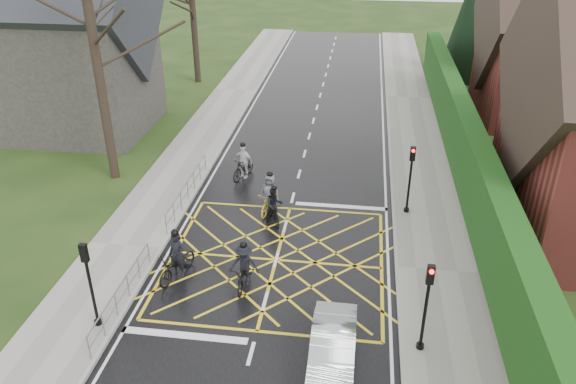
% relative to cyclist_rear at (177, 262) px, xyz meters
% --- Properties ---
extents(ground, '(120.00, 120.00, 0.00)m').
position_rel_cyclist_rear_xyz_m(ground, '(3.38, 1.52, -0.64)').
color(ground, black).
rests_on(ground, ground).
extents(road, '(9.00, 80.00, 0.01)m').
position_rel_cyclist_rear_xyz_m(road, '(3.38, 1.52, -0.64)').
color(road, black).
rests_on(road, ground).
extents(sidewalk_right, '(3.00, 80.00, 0.15)m').
position_rel_cyclist_rear_xyz_m(sidewalk_right, '(9.38, 1.52, -0.57)').
color(sidewalk_right, gray).
rests_on(sidewalk_right, ground).
extents(sidewalk_left, '(3.00, 80.00, 0.15)m').
position_rel_cyclist_rear_xyz_m(sidewalk_left, '(-2.62, 1.52, -0.57)').
color(sidewalk_left, gray).
rests_on(sidewalk_left, ground).
extents(stone_wall, '(0.50, 38.00, 0.70)m').
position_rel_cyclist_rear_xyz_m(stone_wall, '(11.13, 7.52, -0.29)').
color(stone_wall, slate).
rests_on(stone_wall, ground).
extents(hedge, '(0.90, 38.00, 2.80)m').
position_rel_cyclist_rear_xyz_m(hedge, '(11.13, 7.52, 1.46)').
color(hedge, '#12380F').
rests_on(hedge, stone_wall).
extents(house_far, '(9.80, 8.80, 10.30)m').
position_rel_cyclist_rear_xyz_m(house_far, '(18.13, 19.52, 3.72)').
color(house_far, maroon).
rests_on(house_far, ground).
extents(conifer, '(4.60, 4.60, 10.00)m').
position_rel_cyclist_rear_xyz_m(conifer, '(14.13, 27.52, 4.35)').
color(conifer, black).
rests_on(conifer, ground).
extents(church, '(8.80, 7.80, 11.00)m').
position_rel_cyclist_rear_xyz_m(church, '(-10.16, 13.52, 4.28)').
color(church, '#2D2B28').
rests_on(church, ground).
extents(tree_near, '(9.24, 9.24, 11.44)m').
position_rel_cyclist_rear_xyz_m(tree_near, '(-5.62, 7.52, 7.27)').
color(tree_near, black).
rests_on(tree_near, ground).
extents(railing_south, '(0.05, 5.04, 1.03)m').
position_rel_cyclist_rear_xyz_m(railing_south, '(-1.27, -1.98, 0.14)').
color(railing_south, slate).
rests_on(railing_south, ground).
extents(railing_north, '(0.05, 6.04, 1.03)m').
position_rel_cyclist_rear_xyz_m(railing_north, '(-1.27, 5.52, 0.14)').
color(railing_north, slate).
rests_on(railing_north, ground).
extents(traffic_light_ne, '(0.24, 0.31, 3.21)m').
position_rel_cyclist_rear_xyz_m(traffic_light_ne, '(8.48, 5.71, 1.02)').
color(traffic_light_ne, black).
rests_on(traffic_light_ne, ground).
extents(traffic_light_se, '(0.24, 0.31, 3.21)m').
position_rel_cyclist_rear_xyz_m(traffic_light_se, '(8.48, -2.69, 1.02)').
color(traffic_light_se, black).
rests_on(traffic_light_se, ground).
extents(traffic_light_sw, '(0.24, 0.31, 3.21)m').
position_rel_cyclist_rear_xyz_m(traffic_light_sw, '(-1.72, -2.98, 1.02)').
color(traffic_light_sw, black).
rests_on(traffic_light_sw, ground).
extents(cyclist_rear, '(1.34, 2.16, 1.98)m').
position_rel_cyclist_rear_xyz_m(cyclist_rear, '(0.00, 0.00, 0.00)').
color(cyclist_rear, black).
rests_on(cyclist_rear, ground).
extents(cyclist_back, '(1.12, 1.76, 1.72)m').
position_rel_cyclist_rear_xyz_m(cyclist_back, '(2.86, 4.32, 0.00)').
color(cyclist_back, black).
rests_on(cyclist_back, ground).
extents(cyclist_mid, '(1.07, 1.85, 1.80)m').
position_rel_cyclist_rear_xyz_m(cyclist_mid, '(2.50, -0.16, 0.01)').
color(cyclist_mid, black).
rests_on(cyclist_mid, ground).
extents(cyclist_front, '(1.12, 1.92, 1.86)m').
position_rel_cyclist_rear_xyz_m(cyclist_front, '(0.71, 8.29, 0.04)').
color(cyclist_front, black).
rests_on(cyclist_front, ground).
extents(cyclist_lead, '(1.02, 2.04, 1.89)m').
position_rel_cyclist_rear_xyz_m(cyclist_lead, '(2.54, 5.22, 0.01)').
color(cyclist_lead, gold).
rests_on(cyclist_lead, ground).
extents(car, '(1.31, 3.75, 1.24)m').
position_rel_cyclist_rear_xyz_m(car, '(5.86, -3.61, -0.03)').
color(car, '#ABAEB3').
rests_on(car, ground).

